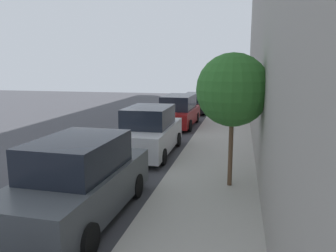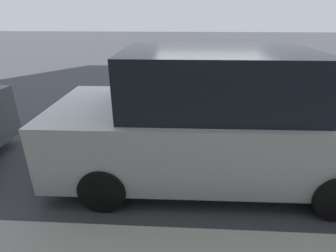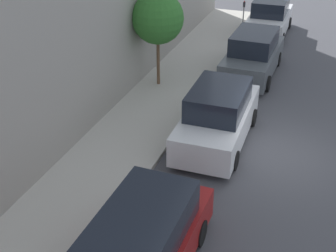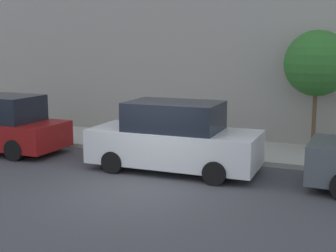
{
  "view_description": "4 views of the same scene",
  "coord_description": "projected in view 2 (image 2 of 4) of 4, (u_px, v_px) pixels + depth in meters",
  "views": [
    {
      "loc": [
        5.81,
        -13.08,
        3.64
      ],
      "look_at": [
        2.68,
        0.93,
        1.0
      ],
      "focal_mm": 35.0,
      "sensor_mm": 36.0,
      "label": 1
    },
    {
      "loc": [
        5.81,
        -0.64,
        2.45
      ],
      "look_at": [
        2.51,
        -0.83,
        1.0
      ],
      "focal_mm": 28.0,
      "sensor_mm": 36.0,
      "label": 2
    },
    {
      "loc": [
        -1.02,
        13.34,
        8.27
      ],
      "look_at": [
        3.41,
        1.13,
        1.0
      ],
      "focal_mm": 50.0,
      "sensor_mm": 36.0,
      "label": 3
    },
    {
      "loc": [
        -9.97,
        -4.99,
        3.59
      ],
      "look_at": [
        3.57,
        0.63,
        1.0
      ],
      "focal_mm": 50.0,
      "sensor_mm": 36.0,
      "label": 4
    }
  ],
  "objects": [
    {
      "name": "parked_suv_third",
      "position": [
        213.0,
        120.0,
        3.97
      ],
      "size": [
        2.08,
        4.82,
        1.98
      ],
      "color": "silver",
      "rests_on": "ground_plane"
    },
    {
      "name": "ground_plane",
      "position": [
        208.0,
        123.0,
        6.26
      ],
      "size": [
        60.0,
        60.0,
        0.0
      ],
      "primitive_type": "plane",
      "color": "#424247"
    }
  ]
}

